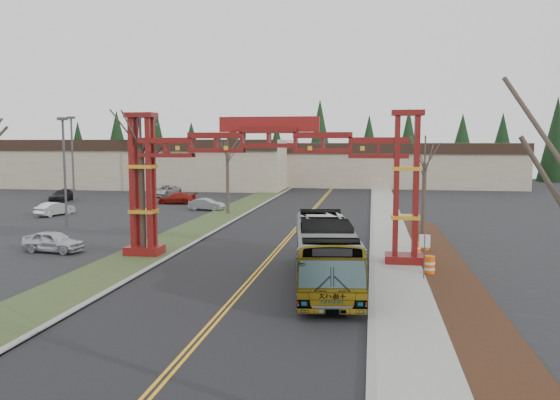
% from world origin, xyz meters
% --- Properties ---
extents(ground, '(200.00, 200.00, 0.00)m').
position_xyz_m(ground, '(0.00, 0.00, 0.00)').
color(ground, black).
rests_on(ground, ground).
extents(road, '(12.00, 110.00, 0.02)m').
position_xyz_m(road, '(0.00, 25.00, 0.01)').
color(road, black).
rests_on(road, ground).
extents(lane_line_left, '(0.12, 100.00, 0.01)m').
position_xyz_m(lane_line_left, '(-0.12, 25.00, 0.03)').
color(lane_line_left, gold).
rests_on(lane_line_left, road).
extents(lane_line_right, '(0.12, 100.00, 0.01)m').
position_xyz_m(lane_line_right, '(0.12, 25.00, 0.03)').
color(lane_line_right, gold).
rests_on(lane_line_right, road).
extents(curb_right, '(0.30, 110.00, 0.15)m').
position_xyz_m(curb_right, '(6.15, 25.00, 0.07)').
color(curb_right, gray).
rests_on(curb_right, ground).
extents(sidewalk_right, '(2.60, 110.00, 0.14)m').
position_xyz_m(sidewalk_right, '(7.60, 25.00, 0.08)').
color(sidewalk_right, gray).
rests_on(sidewalk_right, ground).
extents(landscape_strip, '(2.60, 50.00, 0.12)m').
position_xyz_m(landscape_strip, '(10.20, 10.00, 0.06)').
color(landscape_strip, black).
rests_on(landscape_strip, ground).
extents(grass_median, '(4.00, 110.00, 0.08)m').
position_xyz_m(grass_median, '(-8.00, 25.00, 0.04)').
color(grass_median, '#354623').
rests_on(grass_median, ground).
extents(curb_left, '(0.30, 110.00, 0.15)m').
position_xyz_m(curb_left, '(-6.15, 25.00, 0.07)').
color(curb_left, gray).
rests_on(curb_left, ground).
extents(gateway_arch, '(18.20, 1.60, 8.90)m').
position_xyz_m(gateway_arch, '(0.00, 18.00, 5.98)').
color(gateway_arch, '#5D110C').
rests_on(gateway_arch, ground).
extents(retail_building_west, '(46.00, 22.30, 7.50)m').
position_xyz_m(retail_building_west, '(-30.00, 71.96, 3.76)').
color(retail_building_west, tan).
rests_on(retail_building_west, ground).
extents(retail_building_east, '(38.00, 20.30, 7.00)m').
position_xyz_m(retail_building_east, '(10.00, 79.95, 3.51)').
color(retail_building_east, tan).
rests_on(retail_building_east, ground).
extents(conifer_treeline, '(116.10, 5.60, 13.00)m').
position_xyz_m(conifer_treeline, '(0.25, 92.00, 6.49)').
color(conifer_treeline, black).
rests_on(conifer_treeline, ground).
extents(transit_bus, '(4.38, 12.11, 3.30)m').
position_xyz_m(transit_bus, '(3.79, 12.79, 1.65)').
color(transit_bus, '#B4B6BC').
rests_on(transit_bus, ground).
extents(silver_sedan, '(1.63, 4.32, 1.41)m').
position_xyz_m(silver_sedan, '(3.72, 25.10, 0.70)').
color(silver_sedan, '#A5A8AD').
rests_on(silver_sedan, ground).
extents(parked_car_near_a, '(4.25, 2.16, 1.39)m').
position_xyz_m(parked_car_near_a, '(-14.25, 18.00, 0.69)').
color(parked_car_near_a, silver).
rests_on(parked_car_near_a, ground).
extents(parked_car_near_b, '(2.35, 4.20, 1.31)m').
position_xyz_m(parked_car_near_b, '(-24.35, 34.34, 0.66)').
color(parked_car_near_b, silver).
rests_on(parked_car_near_b, ground).
extents(parked_car_mid_a, '(4.58, 2.02, 1.31)m').
position_xyz_m(parked_car_mid_a, '(-16.21, 46.07, 0.65)').
color(parked_car_mid_a, maroon).
rests_on(parked_car_mid_a, ground).
extents(parked_car_far_a, '(3.89, 1.73, 1.24)m').
position_xyz_m(parked_car_far_a, '(-11.00, 40.81, 0.62)').
color(parked_car_far_a, gray).
rests_on(parked_car_far_a, ground).
extents(parked_car_far_b, '(3.30, 5.63, 1.47)m').
position_xyz_m(parked_car_far_b, '(-20.96, 54.26, 0.74)').
color(parked_car_far_b, '#BABABA').
rests_on(parked_car_far_b, ground).
extents(parked_car_far_c, '(2.71, 4.93, 1.35)m').
position_xyz_m(parked_car_far_c, '(-30.99, 46.55, 0.68)').
color(parked_car_far_c, black).
rests_on(parked_car_far_c, ground).
extents(bare_tree_median_mid, '(3.36, 3.36, 8.89)m').
position_xyz_m(bare_tree_median_mid, '(-8.00, 17.87, 6.62)').
color(bare_tree_median_mid, '#382D26').
rests_on(bare_tree_median_mid, ground).
extents(bare_tree_median_far, '(3.13, 3.13, 8.01)m').
position_xyz_m(bare_tree_median_far, '(-8.00, 38.19, 5.90)').
color(bare_tree_median_far, '#382D26').
rests_on(bare_tree_median_far, ground).
extents(bare_tree_right_far, '(3.21, 3.21, 7.61)m').
position_xyz_m(bare_tree_right_far, '(10.00, 28.77, 5.46)').
color(bare_tree_right_far, '#382D26').
rests_on(bare_tree_right_far, ground).
extents(light_pole_near, '(0.80, 0.40, 9.18)m').
position_xyz_m(light_pole_near, '(-19.60, 28.49, 5.31)').
color(light_pole_near, '#3F3F44').
rests_on(light_pole_near, ground).
extents(light_pole_mid, '(0.88, 0.44, 10.09)m').
position_xyz_m(light_pole_mid, '(-28.52, 45.02, 5.84)').
color(light_pole_mid, '#3F3F44').
rests_on(light_pole_mid, ground).
extents(light_pole_far, '(0.84, 0.42, 9.73)m').
position_xyz_m(light_pole_far, '(-23.85, 58.25, 5.63)').
color(light_pole_far, '#3F3F44').
rests_on(light_pole_far, ground).
extents(street_sign, '(0.55, 0.14, 2.41)m').
position_xyz_m(street_sign, '(8.77, 14.28, 1.74)').
color(street_sign, '#3F3F44').
rests_on(street_sign, ground).
extents(barrel_south, '(0.57, 0.57, 1.06)m').
position_xyz_m(barrel_south, '(9.17, 15.57, 0.53)').
color(barrel_south, '#EC5A0D').
rests_on(barrel_south, ground).
extents(barrel_mid, '(0.49, 0.49, 0.92)m').
position_xyz_m(barrel_mid, '(8.88, 20.25, 0.46)').
color(barrel_mid, '#EC5A0D').
rests_on(barrel_mid, ground).
extents(barrel_north, '(0.59, 0.59, 1.10)m').
position_xyz_m(barrel_north, '(9.53, 22.16, 0.55)').
color(barrel_north, '#EC5A0D').
rests_on(barrel_north, ground).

